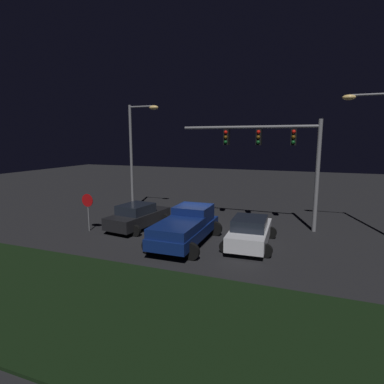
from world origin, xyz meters
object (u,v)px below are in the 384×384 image
at_px(pickup_truck, 187,225).
at_px(stop_sign, 88,205).
at_px(car_sedan_far, 250,232).
at_px(traffic_signal_gantry, 275,147).
at_px(car_sedan, 138,216).
at_px(street_lamp_right, 383,146).
at_px(street_lamp_left, 137,145).

height_order(pickup_truck, stop_sign, stop_sign).
relative_size(car_sedan_far, traffic_signal_gantry, 0.54).
xyz_separation_m(pickup_truck, car_sedan, (-3.84, 1.60, -0.26)).
height_order(car_sedan_far, street_lamp_right, street_lamp_right).
height_order(car_sedan, stop_sign, stop_sign).
distance_m(car_sedan_far, street_lamp_left, 11.54).
xyz_separation_m(traffic_signal_gantry, stop_sign, (-10.03, -4.67, -3.34)).
relative_size(pickup_truck, street_lamp_left, 0.69).
distance_m(car_sedan, street_lamp_left, 6.47).
bearing_deg(street_lamp_left, car_sedan, -59.57).
height_order(street_lamp_left, street_lamp_right, street_lamp_right).
xyz_separation_m(car_sedan, street_lamp_left, (-2.49, 4.23, 4.22)).
bearing_deg(car_sedan_far, car_sedan, 80.76).
distance_m(street_lamp_right, stop_sign, 16.92).
distance_m(pickup_truck, car_sedan, 4.16).
xyz_separation_m(pickup_truck, stop_sign, (-6.24, -0.01, 0.56)).
relative_size(traffic_signal_gantry, street_lamp_left, 1.06).
bearing_deg(traffic_signal_gantry, street_lamp_left, 173.43).
relative_size(pickup_truck, car_sedan_far, 1.21).
bearing_deg(stop_sign, car_sedan_far, 4.76).
relative_size(street_lamp_left, street_lamp_right, 0.99).
bearing_deg(car_sedan, traffic_signal_gantry, -60.36).
bearing_deg(street_lamp_right, car_sedan_far, -144.89).
bearing_deg(pickup_truck, car_sedan, 66.79).
xyz_separation_m(car_sedan, street_lamp_right, (13.31, 3.62, 4.29)).
relative_size(traffic_signal_gantry, stop_sign, 3.73).
distance_m(car_sedan, car_sedan_far, 7.05).
xyz_separation_m(pickup_truck, street_lamp_right, (9.47, 5.21, 4.03)).
bearing_deg(street_lamp_right, stop_sign, -161.62).
bearing_deg(street_lamp_left, car_sedan_far, -28.04).
bearing_deg(car_sedan, street_lamp_right, -67.08).
distance_m(car_sedan_far, traffic_signal_gantry, 5.73).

